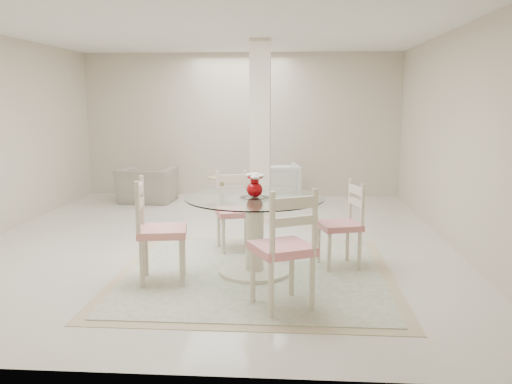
# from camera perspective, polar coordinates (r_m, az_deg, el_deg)

# --- Properties ---
(ground) EXTENTS (7.00, 7.00, 0.00)m
(ground) POSITION_cam_1_polar(r_m,az_deg,el_deg) (7.13, -4.26, -5.15)
(ground) COLOR white
(ground) RESTS_ON ground
(room_shell) EXTENTS (6.02, 7.02, 2.71)m
(room_shell) POSITION_cam_1_polar(r_m,az_deg,el_deg) (6.90, -4.46, 9.93)
(room_shell) COLOR beige
(room_shell) RESTS_ON ground
(column) EXTENTS (0.30, 0.30, 2.70)m
(column) POSITION_cam_1_polar(r_m,az_deg,el_deg) (8.15, 0.44, 6.35)
(column) COLOR beige
(column) RESTS_ON ground
(area_rug) EXTENTS (2.90, 2.90, 0.02)m
(area_rug) POSITION_cam_1_polar(r_m,az_deg,el_deg) (5.78, -0.14, -8.59)
(area_rug) COLOR tan
(area_rug) RESTS_ON ground
(dining_table) EXTENTS (1.44, 1.44, 0.83)m
(dining_table) POSITION_cam_1_polar(r_m,az_deg,el_deg) (5.67, -0.14, -4.60)
(dining_table) COLOR beige
(dining_table) RESTS_ON ground
(red_vase) EXTENTS (0.19, 0.18, 0.25)m
(red_vase) POSITION_cam_1_polar(r_m,az_deg,el_deg) (5.56, -0.14, 0.72)
(red_vase) COLOR #A6050B
(red_vase) RESTS_ON dining_table
(dining_chair_east) EXTENTS (0.52, 0.52, 1.05)m
(dining_chair_east) POSITION_cam_1_polar(r_m,az_deg,el_deg) (5.97, 9.37, -2.74)
(dining_chair_east) COLOR beige
(dining_chair_east) RESTS_ON ground
(dining_chair_north) EXTENTS (0.53, 0.53, 1.06)m
(dining_chair_north) POSITION_cam_1_polar(r_m,az_deg,el_deg) (6.61, -2.36, -1.35)
(dining_chair_north) COLOR beige
(dining_chair_north) RESTS_ON ground
(dining_chair_west) EXTENTS (0.54, 0.54, 1.17)m
(dining_chair_west) POSITION_cam_1_polar(r_m,az_deg,el_deg) (5.47, -10.63, -3.20)
(dining_chair_west) COLOR beige
(dining_chair_west) RESTS_ON ground
(dining_chair_south) EXTENTS (0.65, 0.65, 1.20)m
(dining_chair_south) POSITION_cam_1_polar(r_m,az_deg,el_deg) (4.66, 3.19, -5.10)
(dining_chair_south) COLOR beige
(dining_chair_south) RESTS_ON ground
(recliner_taupe) EXTENTS (1.03, 0.91, 0.63)m
(recliner_taupe) POSITION_cam_1_polar(r_m,az_deg,el_deg) (9.94, -11.38, 0.74)
(recliner_taupe) COLOR gray
(recliner_taupe) RESTS_ON ground
(armchair_white) EXTENTS (0.89, 0.90, 0.71)m
(armchair_white) POSITION_cam_1_polar(r_m,az_deg,el_deg) (9.69, 2.15, 0.95)
(armchair_white) COLOR silver
(armchair_white) RESTS_ON ground
(side_table) EXTENTS (0.50, 0.50, 0.52)m
(side_table) POSITION_cam_1_polar(r_m,az_deg,el_deg) (9.36, -3.59, -0.09)
(side_table) COLOR tan
(side_table) RESTS_ON ground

